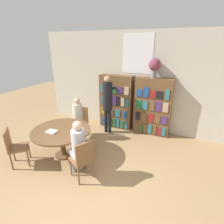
{
  "coord_description": "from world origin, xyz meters",
  "views": [
    {
      "loc": [
        1.43,
        -1.9,
        2.64
      ],
      "look_at": [
        -0.17,
        1.79,
        1.05
      ],
      "focal_mm": 28.0,
      "sensor_mm": 36.0,
      "label": 1
    }
  ],
  "objects_px": {
    "seated_reader_left": "(77,117)",
    "seated_reader_right": "(78,145)",
    "bookshelf_right": "(153,107)",
    "librarian_standing": "(108,99)",
    "chair_far_side": "(83,158)",
    "chair_left_side": "(81,121)",
    "flower_vase": "(155,66)",
    "chair_near_camera": "(14,145)",
    "reading_table": "(61,133)",
    "bookshelf_left": "(116,102)"
  },
  "relations": [
    {
      "from": "flower_vase",
      "to": "librarian_standing",
      "type": "distance_m",
      "value": 1.63
    },
    {
      "from": "chair_left_side",
      "to": "bookshelf_left",
      "type": "bearing_deg",
      "value": -131.67
    },
    {
      "from": "flower_vase",
      "to": "seated_reader_right",
      "type": "relative_size",
      "value": 0.42
    },
    {
      "from": "seated_reader_left",
      "to": "chair_near_camera",
      "type": "bearing_deg",
      "value": 60.23
    },
    {
      "from": "chair_far_side",
      "to": "librarian_standing",
      "type": "distance_m",
      "value": 2.18
    },
    {
      "from": "chair_far_side",
      "to": "seated_reader_right",
      "type": "relative_size",
      "value": 0.72
    },
    {
      "from": "chair_left_side",
      "to": "chair_far_side",
      "type": "xyz_separation_m",
      "value": [
        1.04,
        -1.52,
        0.0
      ]
    },
    {
      "from": "flower_vase",
      "to": "seated_reader_right",
      "type": "xyz_separation_m",
      "value": [
        -0.95,
        -2.48,
        -1.34
      ]
    },
    {
      "from": "bookshelf_left",
      "to": "chair_near_camera",
      "type": "relative_size",
      "value": 1.92
    },
    {
      "from": "chair_near_camera",
      "to": "chair_far_side",
      "type": "relative_size",
      "value": 1.0
    },
    {
      "from": "flower_vase",
      "to": "chair_left_side",
      "type": "bearing_deg",
      "value": -150.32
    },
    {
      "from": "seated_reader_right",
      "to": "chair_near_camera",
      "type": "bearing_deg",
      "value": 129.89
    },
    {
      "from": "reading_table",
      "to": "seated_reader_right",
      "type": "bearing_deg",
      "value": -28.45
    },
    {
      "from": "bookshelf_left",
      "to": "librarian_standing",
      "type": "bearing_deg",
      "value": -97.7
    },
    {
      "from": "bookshelf_right",
      "to": "flower_vase",
      "type": "xyz_separation_m",
      "value": [
        -0.05,
        0.01,
        1.2
      ]
    },
    {
      "from": "seated_reader_left",
      "to": "flower_vase",
      "type": "bearing_deg",
      "value": -153.53
    },
    {
      "from": "bookshelf_left",
      "to": "chair_left_side",
      "type": "height_order",
      "value": "bookshelf_left"
    },
    {
      "from": "seated_reader_left",
      "to": "seated_reader_right",
      "type": "bearing_deg",
      "value": 117.03
    },
    {
      "from": "chair_left_side",
      "to": "seated_reader_left",
      "type": "xyz_separation_m",
      "value": [
        0.02,
        -0.18,
        0.2
      ]
    },
    {
      "from": "chair_near_camera",
      "to": "seated_reader_left",
      "type": "bearing_deg",
      "value": 114.23
    },
    {
      "from": "seated_reader_left",
      "to": "bookshelf_right",
      "type": "bearing_deg",
      "value": -154.37
    },
    {
      "from": "reading_table",
      "to": "bookshelf_left",
      "type": "bearing_deg",
      "value": 74.58
    },
    {
      "from": "chair_left_side",
      "to": "flower_vase",
      "type": "bearing_deg",
      "value": -157.88
    },
    {
      "from": "bookshelf_right",
      "to": "flower_vase",
      "type": "height_order",
      "value": "flower_vase"
    },
    {
      "from": "flower_vase",
      "to": "seated_reader_left",
      "type": "relative_size",
      "value": 0.43
    },
    {
      "from": "bookshelf_right",
      "to": "librarian_standing",
      "type": "bearing_deg",
      "value": -158.17
    },
    {
      "from": "chair_left_side",
      "to": "chair_far_side",
      "type": "bearing_deg",
      "value": 117.0
    },
    {
      "from": "bookshelf_left",
      "to": "seated_reader_left",
      "type": "relative_size",
      "value": 1.39
    },
    {
      "from": "bookshelf_left",
      "to": "flower_vase",
      "type": "xyz_separation_m",
      "value": [
        1.13,
        0.0,
        1.2
      ]
    },
    {
      "from": "chair_near_camera",
      "to": "chair_far_side",
      "type": "bearing_deg",
      "value": 54.0
    },
    {
      "from": "chair_near_camera",
      "to": "seated_reader_left",
      "type": "relative_size",
      "value": 0.73
    },
    {
      "from": "seated_reader_right",
      "to": "bookshelf_right",
      "type": "bearing_deg",
      "value": 6.46
    },
    {
      "from": "flower_vase",
      "to": "bookshelf_left",
      "type": "bearing_deg",
      "value": -179.75
    },
    {
      "from": "bookshelf_right",
      "to": "reading_table",
      "type": "bearing_deg",
      "value": -130.3
    },
    {
      "from": "bookshelf_right",
      "to": "flower_vase",
      "type": "relative_size",
      "value": 3.26
    },
    {
      "from": "bookshelf_right",
      "to": "chair_left_side",
      "type": "xyz_separation_m",
      "value": [
        -1.89,
        -1.04,
        -0.36
      ]
    },
    {
      "from": "bookshelf_right",
      "to": "seated_reader_left",
      "type": "xyz_separation_m",
      "value": [
        -1.86,
        -1.22,
        -0.15
      ]
    },
    {
      "from": "bookshelf_left",
      "to": "chair_far_side",
      "type": "height_order",
      "value": "bookshelf_left"
    },
    {
      "from": "reading_table",
      "to": "seated_reader_right",
      "type": "xyz_separation_m",
      "value": [
        0.75,
        -0.41,
        0.11
      ]
    },
    {
      "from": "reading_table",
      "to": "librarian_standing",
      "type": "xyz_separation_m",
      "value": [
        0.5,
        1.57,
        0.47
      ]
    },
    {
      "from": "chair_far_side",
      "to": "seated_reader_right",
      "type": "xyz_separation_m",
      "value": [
        -0.16,
        0.08,
        0.22
      ]
    },
    {
      "from": "chair_near_camera",
      "to": "seated_reader_left",
      "type": "distance_m",
      "value": 1.7
    },
    {
      "from": "flower_vase",
      "to": "seated_reader_left",
      "type": "distance_m",
      "value": 2.57
    },
    {
      "from": "flower_vase",
      "to": "seated_reader_left",
      "type": "height_order",
      "value": "flower_vase"
    },
    {
      "from": "reading_table",
      "to": "chair_near_camera",
      "type": "height_order",
      "value": "chair_near_camera"
    },
    {
      "from": "bookshelf_left",
      "to": "chair_left_side",
      "type": "relative_size",
      "value": 1.92
    },
    {
      "from": "bookshelf_right",
      "to": "chair_left_side",
      "type": "height_order",
      "value": "bookshelf_right"
    },
    {
      "from": "chair_near_camera",
      "to": "seated_reader_right",
      "type": "bearing_deg",
      "value": 57.89
    },
    {
      "from": "bookshelf_left",
      "to": "seated_reader_left",
      "type": "bearing_deg",
      "value": -119.23
    },
    {
      "from": "flower_vase",
      "to": "chair_far_side",
      "type": "bearing_deg",
      "value": -107.18
    }
  ]
}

